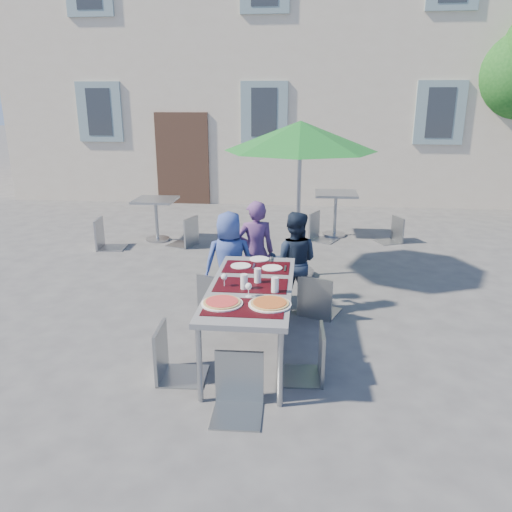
# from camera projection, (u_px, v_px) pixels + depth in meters

# --- Properties ---
(ground) EXTENTS (90.00, 90.00, 0.00)m
(ground) POSITION_uv_depth(u_px,v_px,m) (201.00, 347.00, 5.23)
(ground) COLOR #404042
(ground) RESTS_ON ground
(building) EXTENTS (13.60, 8.20, 11.10)m
(building) POSITION_uv_depth(u_px,v_px,m) (276.00, 16.00, 14.69)
(building) COLOR #BEAE99
(building) RESTS_ON ground
(dining_table) EXTENTS (0.80, 1.85, 0.76)m
(dining_table) POSITION_uv_depth(u_px,v_px,m) (251.00, 291.00, 4.87)
(dining_table) COLOR #4F5054
(dining_table) RESTS_ON ground
(pizza_near_left) EXTENTS (0.37, 0.37, 0.03)m
(pizza_near_left) POSITION_uv_depth(u_px,v_px,m) (222.00, 303.00, 4.40)
(pizza_near_left) COLOR white
(pizza_near_left) RESTS_ON dining_table
(pizza_near_right) EXTENTS (0.38, 0.38, 0.03)m
(pizza_near_right) POSITION_uv_depth(u_px,v_px,m) (270.00, 304.00, 4.38)
(pizza_near_right) COLOR white
(pizza_near_right) RESTS_ON dining_table
(glassware) EXTENTS (0.56, 0.43, 0.15)m
(glassware) POSITION_uv_depth(u_px,v_px,m) (254.00, 281.00, 4.75)
(glassware) COLOR silver
(glassware) RESTS_ON dining_table
(place_settings) EXTENTS (0.60, 0.52, 0.01)m
(place_settings) POSITION_uv_depth(u_px,v_px,m) (258.00, 264.00, 5.46)
(place_settings) COLOR white
(place_settings) RESTS_ON dining_table
(child_0) EXTENTS (0.67, 0.51, 1.23)m
(child_0) POSITION_uv_depth(u_px,v_px,m) (230.00, 262.00, 5.99)
(child_0) COLOR #32468B
(child_0) RESTS_ON ground
(child_1) EXTENTS (0.54, 0.42, 1.31)m
(child_1) POSITION_uv_depth(u_px,v_px,m) (255.00, 252.00, 6.24)
(child_1) COLOR #56346B
(child_1) RESTS_ON ground
(child_2) EXTENTS (0.63, 0.41, 1.23)m
(child_2) POSITION_uv_depth(u_px,v_px,m) (294.00, 262.00, 6.00)
(child_2) COLOR #182235
(child_2) RESTS_ON ground
(chair_0) EXTENTS (0.55, 0.55, 0.97)m
(chair_0) POSITION_uv_depth(u_px,v_px,m) (217.00, 270.00, 5.87)
(chair_0) COLOR gray
(chair_0) RESTS_ON ground
(chair_1) EXTENTS (0.57, 0.58, 1.01)m
(chair_1) POSITION_uv_depth(u_px,v_px,m) (259.00, 268.00, 5.84)
(chair_1) COLOR gray
(chair_1) RESTS_ON ground
(chair_2) EXTENTS (0.56, 0.56, 0.97)m
(chair_2) POSITION_uv_depth(u_px,v_px,m) (319.00, 271.00, 5.83)
(chair_2) COLOR gray
(chair_2) RESTS_ON ground
(chair_3) EXTENTS (0.45, 0.44, 0.96)m
(chair_3) POSITION_uv_depth(u_px,v_px,m) (170.00, 322.00, 4.50)
(chair_3) COLOR gray
(chair_3) RESTS_ON ground
(chair_4) EXTENTS (0.44, 0.43, 0.94)m
(chair_4) POSITION_uv_depth(u_px,v_px,m) (312.00, 324.00, 4.50)
(chair_4) COLOR gray
(chair_4) RESTS_ON ground
(chair_5) EXTENTS (0.42, 0.43, 0.93)m
(chair_5) POSITION_uv_depth(u_px,v_px,m) (238.00, 351.00, 4.02)
(chair_5) COLOR gray
(chair_5) RESTS_ON ground
(patio_umbrella) EXTENTS (2.11, 2.11, 2.21)m
(patio_umbrella) POSITION_uv_depth(u_px,v_px,m) (300.00, 138.00, 6.77)
(patio_umbrella) COLOR #9FA1A7
(patio_umbrella) RESTS_ON ground
(cafe_table_0) EXTENTS (0.72, 0.72, 0.77)m
(cafe_table_0) POSITION_uv_depth(u_px,v_px,m) (156.00, 212.00, 9.06)
(cafe_table_0) COLOR #9FA1A7
(cafe_table_0) RESTS_ON ground
(bg_chair_l_0) EXTENTS (0.49, 0.48, 1.00)m
(bg_chair_l_0) POSITION_uv_depth(u_px,v_px,m) (104.00, 215.00, 8.54)
(bg_chair_l_0) COLOR #91959C
(bg_chair_l_0) RESTS_ON ground
(bg_chair_r_0) EXTENTS (0.56, 0.56, 0.99)m
(bg_chair_r_0) POSITION_uv_depth(u_px,v_px,m) (186.00, 214.00, 8.70)
(bg_chair_r_0) COLOR #91969C
(bg_chair_r_0) RESTS_ON ground
(cafe_table_1) EXTENTS (0.78, 0.78, 0.83)m
(cafe_table_1) POSITION_uv_depth(u_px,v_px,m) (336.00, 205.00, 9.36)
(cafe_table_1) COLOR #9FA1A7
(cafe_table_1) RESTS_ON ground
(bg_chair_l_1) EXTENTS (0.58, 0.58, 0.98)m
(bg_chair_l_1) POSITION_uv_depth(u_px,v_px,m) (320.00, 209.00, 9.07)
(bg_chair_l_1) COLOR gray
(bg_chair_l_1) RESTS_ON ground
(bg_chair_r_1) EXTENTS (0.51, 0.51, 0.87)m
(bg_chair_r_1) POSITION_uv_depth(u_px,v_px,m) (394.00, 215.00, 8.96)
(bg_chair_r_1) COLOR gray
(bg_chair_r_1) RESTS_ON ground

